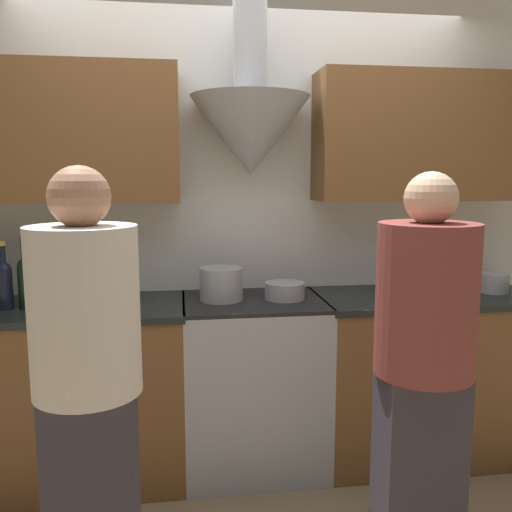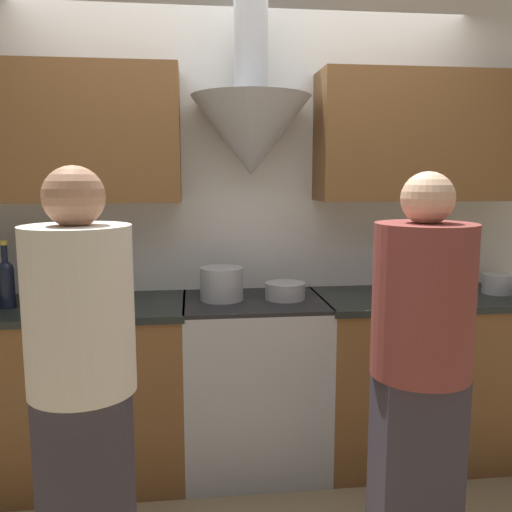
% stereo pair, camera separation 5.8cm
% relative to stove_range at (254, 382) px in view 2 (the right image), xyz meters
% --- Properties ---
extents(ground_plane, '(12.00, 12.00, 0.00)m').
position_rel_stove_range_xyz_m(ground_plane, '(0.00, -0.36, -0.47)').
color(ground_plane, '#847051').
extents(wall_back, '(8.40, 0.64, 2.60)m').
position_rel_stove_range_xyz_m(wall_back, '(-0.06, 0.26, 1.02)').
color(wall_back, white).
rests_on(wall_back, ground_plane).
extents(counter_left, '(1.57, 0.62, 0.93)m').
position_rel_stove_range_xyz_m(counter_left, '(-1.15, -0.00, -0.00)').
color(counter_left, brown).
rests_on(counter_left, ground_plane).
extents(counter_right, '(1.24, 0.62, 0.93)m').
position_rel_stove_range_xyz_m(counter_right, '(0.98, -0.00, -0.00)').
color(counter_right, brown).
rests_on(counter_right, ground_plane).
extents(stove_range, '(0.75, 0.60, 0.93)m').
position_rel_stove_range_xyz_m(stove_range, '(0.00, 0.00, 0.00)').
color(stove_range, '#A8AAAF').
rests_on(stove_range, ground_plane).
extents(wine_bottle_6, '(0.08, 0.08, 0.34)m').
position_rel_stove_range_xyz_m(wine_bottle_6, '(-1.24, -0.03, 0.60)').
color(wine_bottle_6, black).
rests_on(wine_bottle_6, counter_left).
extents(wine_bottle_7, '(0.07, 0.07, 0.36)m').
position_rel_stove_range_xyz_m(wine_bottle_7, '(-1.14, -0.03, 0.61)').
color(wine_bottle_7, black).
rests_on(wine_bottle_7, counter_left).
extents(wine_bottle_8, '(0.07, 0.07, 0.33)m').
position_rel_stove_range_xyz_m(wine_bottle_8, '(-1.04, -0.01, 0.59)').
color(wine_bottle_8, black).
rests_on(wine_bottle_8, counter_left).
extents(stock_pot, '(0.23, 0.23, 0.17)m').
position_rel_stove_range_xyz_m(stock_pot, '(-0.17, 0.02, 0.55)').
color(stock_pot, '#A8AAAF').
rests_on(stock_pot, stove_range).
extents(mixing_bowl, '(0.21, 0.21, 0.09)m').
position_rel_stove_range_xyz_m(mixing_bowl, '(0.17, -0.00, 0.51)').
color(mixing_bowl, '#A8AAAF').
rests_on(mixing_bowl, stove_range).
extents(orange_fruit, '(0.08, 0.08, 0.08)m').
position_rel_stove_range_xyz_m(orange_fruit, '(1.43, 0.18, 0.50)').
color(orange_fruit, orange).
rests_on(orange_fruit, counter_right).
extents(saucepan, '(0.16, 0.16, 0.11)m').
position_rel_stove_range_xyz_m(saucepan, '(1.37, -0.01, 0.52)').
color(saucepan, '#A8AAAF').
rests_on(saucepan, counter_right).
extents(person_foreground_left, '(0.35, 0.35, 1.62)m').
position_rel_stove_range_xyz_m(person_foreground_left, '(-0.69, -1.03, 0.42)').
color(person_foreground_left, '#38333D').
rests_on(person_foreground_left, ground_plane).
extents(person_foreground_right, '(0.37, 0.37, 1.60)m').
position_rel_stove_range_xyz_m(person_foreground_right, '(0.53, -0.92, 0.40)').
color(person_foreground_right, '#38333D').
rests_on(person_foreground_right, ground_plane).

